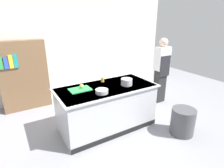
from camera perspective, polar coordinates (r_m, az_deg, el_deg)
ground_plane at (r=3.98m, az=-1.63°, el=-13.08°), size 10.00×10.00×0.00m
back_wall at (r=5.31m, az=-13.33°, el=12.23°), size 6.40×0.12×3.00m
counter_island at (r=3.75m, az=-1.70°, el=-7.12°), size 1.98×0.98×0.90m
cutting_board at (r=3.46m, az=-10.07°, el=-1.73°), size 0.40×0.28×0.02m
onion at (r=3.49m, az=-9.59°, el=-0.65°), size 0.08×0.08×0.08m
stock_pot at (r=3.66m, az=4.65°, el=0.67°), size 0.29×0.23×0.13m
mixing_bowl at (r=3.26m, az=-3.25°, el=-2.33°), size 0.23×0.23×0.07m
juice_cup at (r=3.83m, az=-3.01°, el=1.38°), size 0.07×0.07×0.10m
trash_bin at (r=3.88m, az=21.40°, el=-10.95°), size 0.46×0.46×0.53m
person_chef at (r=4.93m, az=15.27°, el=4.51°), size 0.38×0.25×1.72m
bookshelf at (r=4.90m, az=-26.02°, el=2.31°), size 1.10×0.31×1.70m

